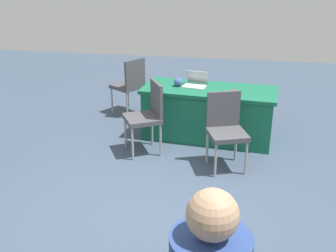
# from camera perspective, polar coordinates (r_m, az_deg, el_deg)

# --- Properties ---
(ground_plane) EXTENTS (14.40, 14.40, 0.00)m
(ground_plane) POSITION_cam_1_polar(r_m,az_deg,el_deg) (4.25, -2.89, -12.33)
(ground_plane) COLOR #3D4C60
(table_foreground) EXTENTS (1.94, 0.94, 0.74)m
(table_foreground) POSITION_cam_1_polar(r_m,az_deg,el_deg) (5.85, 5.75, 1.86)
(table_foreground) COLOR #196647
(table_foreground) RESTS_ON ground
(chair_near_front) EXTENTS (0.57, 0.57, 0.95)m
(chair_near_front) POSITION_cam_1_polar(r_m,az_deg,el_deg) (4.97, 8.17, -0.04)
(chair_near_front) COLOR #9E9993
(chair_near_front) RESTS_ON ground
(chair_tucked_left) EXTENTS (0.60, 0.60, 0.97)m
(chair_tucked_left) POSITION_cam_1_polar(r_m,az_deg,el_deg) (5.30, -2.93, 1.86)
(chair_tucked_left) COLOR #9E9993
(chair_tucked_left) RESTS_ON ground
(chair_aisle) EXTENTS (0.61, 0.61, 0.95)m
(chair_aisle) POSITION_cam_1_polar(r_m,az_deg,el_deg) (6.71, -5.39, 6.14)
(chair_aisle) COLOR #9E9993
(chair_aisle) RESTS_ON ground
(laptop_silver) EXTENTS (0.36, 0.34, 0.21)m
(laptop_silver) POSITION_cam_1_polar(r_m,az_deg,el_deg) (5.81, 3.87, 6.03)
(laptop_silver) COLOR silver
(laptop_silver) RESTS_ON table_foreground
(yarn_ball) EXTENTS (0.12, 0.12, 0.12)m
(yarn_ball) POSITION_cam_1_polar(r_m,az_deg,el_deg) (5.79, 1.44, 6.25)
(yarn_ball) COLOR #3F5999
(yarn_ball) RESTS_ON table_foreground
(scissors_red) EXTENTS (0.06, 0.18, 0.01)m
(scissors_red) POSITION_cam_1_polar(r_m,az_deg,el_deg) (5.63, 9.15, 4.87)
(scissors_red) COLOR red
(scissors_red) RESTS_ON table_foreground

